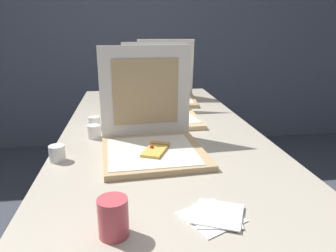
{
  "coord_description": "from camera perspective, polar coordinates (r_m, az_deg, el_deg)",
  "views": [
    {
      "loc": [
        -0.15,
        -0.9,
        1.22
      ],
      "look_at": [
        0.02,
        0.41,
        0.81
      ],
      "focal_mm": 34.01,
      "sensor_mm": 36.0,
      "label": 1
    }
  ],
  "objects": [
    {
      "name": "cup_printed_front",
      "position": [
        0.78,
        -9.79,
        -15.84
      ],
      "size": [
        0.07,
        0.07,
        0.1
      ],
      "primitive_type": "cylinder",
      "color": "#D14C56",
      "rests_on": "table"
    },
    {
      "name": "napkin_pile",
      "position": [
        0.86,
        8.39,
        -15.59
      ],
      "size": [
        0.19,
        0.18,
        0.01
      ],
      "color": "white",
      "rests_on": "table"
    },
    {
      "name": "table",
      "position": [
        1.56,
        -1.47,
        -2.22
      ],
      "size": [
        0.91,
        2.04,
        0.75
      ],
      "color": "#BCB29E",
      "rests_on": "ground"
    },
    {
      "name": "wall_back",
      "position": [
        3.42,
        -5.24,
        18.44
      ],
      "size": [
        10.0,
        0.1,
        2.6
      ],
      "primitive_type": "cube",
      "color": "slate",
      "rests_on": "ground"
    },
    {
      "name": "cup_white_far",
      "position": [
        1.85,
        -9.93,
        3.18
      ],
      "size": [
        0.06,
        0.06,
        0.06
      ],
      "primitive_type": "cylinder",
      "color": "white",
      "rests_on": "table"
    },
    {
      "name": "pizza_box_front",
      "position": [
        1.24,
        -2.93,
        -2.16
      ],
      "size": [
        0.41,
        0.41,
        0.4
      ],
      "rotation": [
        0.0,
        0.0,
        0.08
      ],
      "color": "tan",
      "rests_on": "table"
    },
    {
      "name": "pizza_box_back",
      "position": [
        2.13,
        -0.3,
        6.09
      ],
      "size": [
        0.42,
        0.42,
        0.4
      ],
      "rotation": [
        0.0,
        0.0,
        -0.1
      ],
      "color": "tan",
      "rests_on": "table"
    },
    {
      "name": "cup_white_mid",
      "position": [
        1.58,
        -13.06,
        0.59
      ],
      "size": [
        0.06,
        0.06,
        0.06
      ],
      "primitive_type": "cylinder",
      "color": "white",
      "rests_on": "table"
    },
    {
      "name": "pizza_box_middle",
      "position": [
        1.71,
        -1.37,
        3.23
      ],
      "size": [
        0.4,
        0.49,
        0.39
      ],
      "rotation": [
        0.0,
        0.0,
        0.03
      ],
      "color": "tan",
      "rests_on": "table"
    },
    {
      "name": "cup_white_near_center",
      "position": [
        1.44,
        -13.11,
        -0.97
      ],
      "size": [
        0.06,
        0.06,
        0.06
      ],
      "primitive_type": "cylinder",
      "color": "white",
      "rests_on": "table"
    },
    {
      "name": "cup_white_near_left",
      "position": [
        1.24,
        -19.25,
        -4.64
      ],
      "size": [
        0.06,
        0.06,
        0.06
      ],
      "primitive_type": "cylinder",
      "color": "white",
      "rests_on": "table"
    }
  ]
}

